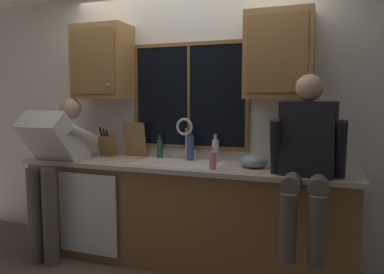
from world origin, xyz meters
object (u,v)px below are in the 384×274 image
mixing_bowl (254,161)px  bottle_amber_small (190,147)px  person_standing (54,159)px  soap_dispenser (213,160)px  cutting_board (135,140)px  knife_block (107,146)px  person_sitting_on_counter (307,153)px  bottle_tall_clear (160,148)px  bottle_green_glass (215,150)px

mixing_bowl → bottle_amber_small: size_ratio=0.78×
person_standing → soap_dispenser: bearing=3.8°
person_standing → cutting_board: (0.58, 0.50, 0.15)m
person_standing → knife_block: 0.53m
person_sitting_on_counter → bottle_tall_clear: person_sitting_on_counter is taller
person_sitting_on_counter → soap_dispenser: person_sitting_on_counter is taller
bottle_tall_clear → bottle_amber_small: (0.34, -0.04, 0.03)m
mixing_bowl → bottle_green_glass: bearing=156.9°
bottle_green_glass → person_standing: bearing=-161.3°
person_sitting_on_counter → soap_dispenser: 0.75m
mixing_bowl → soap_dispenser: bearing=-144.1°
soap_dispenser → bottle_green_glass: (-0.09, 0.38, 0.03)m
knife_block → mixing_bowl: 1.52m
knife_block → bottle_green_glass: knife_block is taller
cutting_board → mixing_bowl: bearing=-8.4°
person_standing → bottle_tall_clear: size_ratio=6.51×
person_sitting_on_counter → cutting_board: bearing=163.9°
cutting_board → soap_dispenser: (0.94, -0.40, -0.10)m
person_standing → mixing_bowl: bearing=9.9°
cutting_board → person_sitting_on_counter: bearing=-16.1°
cutting_board → mixing_bowl: 1.26m
soap_dispenser → person_standing: bearing=-176.2°
person_standing → cutting_board: person_standing is taller
person_sitting_on_counter → bottle_green_glass: bearing=150.5°
person_standing → mixing_bowl: 1.85m
soap_dispenser → bottle_amber_small: bottle_amber_small is taller
person_sitting_on_counter → bottle_tall_clear: 1.49m
mixing_bowl → cutting_board: bearing=171.6°
person_sitting_on_counter → bottle_green_glass: (-0.82, 0.47, -0.07)m
mixing_bowl → bottle_tall_clear: bearing=168.4°
bottle_green_glass → bottle_tall_clear: bearing=176.7°
person_standing → bottle_amber_small: size_ratio=4.88×
cutting_board → mixing_bowl: size_ratio=1.47×
bottle_tall_clear → person_standing: bearing=-148.7°
soap_dispenser → cutting_board: bearing=156.9°
person_standing → knife_block: bearing=53.9°
cutting_board → bottle_amber_small: 0.61m
knife_block → cutting_board: size_ratio=0.91×
mixing_bowl → bottle_green_glass: bottle_green_glass is taller
soap_dispenser → bottle_amber_small: (-0.33, 0.38, 0.05)m
knife_block → bottle_green_glass: 1.13m
person_sitting_on_counter → person_standing: bearing=-179.5°
person_standing → cutting_board: size_ratio=4.28×
person_standing → knife_block: (0.31, 0.42, 0.09)m
person_sitting_on_counter → mixing_bowl: size_ratio=5.23×
knife_block → cutting_board: (0.27, 0.08, 0.06)m
bottle_tall_clear → bottle_amber_small: bottle_amber_small is taller
person_standing → bottle_green_glass: 1.52m
person_standing → bottle_tall_clear: person_standing is taller
person_standing → knife_block: size_ratio=4.70×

